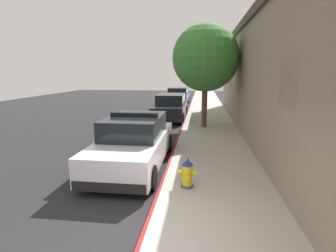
{
  "coord_description": "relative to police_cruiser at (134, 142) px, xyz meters",
  "views": [
    {
      "loc": [
        0.91,
        -3.77,
        2.9
      ],
      "look_at": [
        -0.27,
        5.56,
        1.0
      ],
      "focal_mm": 28.39,
      "sensor_mm": 36.0,
      "label": 1
    }
  ],
  "objects": [
    {
      "name": "street_tree",
      "position": [
        2.21,
        5.72,
        2.85
      ],
      "size": [
        3.3,
        3.3,
        5.1
      ],
      "color": "brown",
      "rests_on": "sidewalk_pavement"
    },
    {
      "name": "police_cruiser",
      "position": [
        0.0,
        0.0,
        0.0
      ],
      "size": [
        1.94,
        4.84,
        1.68
      ],
      "color": "white",
      "rests_on": "ground"
    },
    {
      "name": "parked_car_dark_far",
      "position": [
        -0.08,
        16.41,
        -0.0
      ],
      "size": [
        1.94,
        4.84,
        1.56
      ],
      "color": "navy",
      "rests_on": "ground"
    },
    {
      "name": "curb_painted_edge",
      "position": [
        1.11,
        5.9,
        -0.67
      ],
      "size": [
        0.08,
        60.0,
        0.15
      ],
      "primitive_type": "cube",
      "color": "maroon",
      "rests_on": "ground"
    },
    {
      "name": "storefront_building",
      "position": [
        7.05,
        4.23,
        1.89
      ],
      "size": [
        6.56,
        21.98,
        5.26
      ],
      "color": "gray",
      "rests_on": "ground"
    },
    {
      "name": "ground_plane",
      "position": [
        -3.48,
        5.9,
        -0.84
      ],
      "size": [
        30.12,
        60.0,
        0.2
      ],
      "primitive_type": "cube",
      "color": "#232326"
    },
    {
      "name": "fire_hydrant",
      "position": [
        1.76,
        -1.8,
        -0.24
      ],
      "size": [
        0.44,
        0.4,
        0.76
      ],
      "color": "#4C4C51",
      "rests_on": "sidewalk_pavement"
    },
    {
      "name": "parked_car_silver_ahead",
      "position": [
        0.13,
        8.79,
        -0.0
      ],
      "size": [
        1.94,
        4.84,
        1.56
      ],
      "color": "black",
      "rests_on": "ground"
    },
    {
      "name": "sidewalk_pavement",
      "position": [
        2.52,
        5.9,
        -0.67
      ],
      "size": [
        2.74,
        60.0,
        0.15
      ],
      "primitive_type": "cube",
      "color": "#ADA89E",
      "rests_on": "ground"
    }
  ]
}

